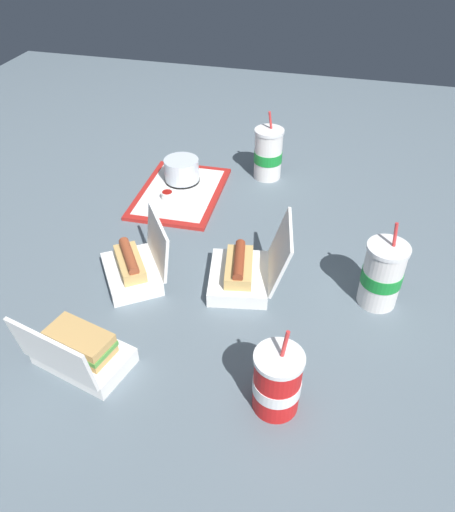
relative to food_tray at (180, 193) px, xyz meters
The scene contains 12 objects.
ground_plane 0.42m from the food_tray, 143.01° to the right, with size 3.20×3.20×0.00m, color slate.
food_tray is the anchor object (origin of this frame).
cake_container 0.08m from the food_tray, 12.12° to the left, with size 0.12×0.12×0.08m.
ketchup_cup 0.06m from the food_tray, 155.49° to the left, with size 0.04×0.04×0.02m.
napkin_stack 0.07m from the food_tray, 127.28° to the right, with size 0.10×0.10×0.00m, color white.
plastic_fork 0.10m from the food_tray, 135.11° to the left, with size 0.11×0.01×0.01m, color white.
clamshell_hotdog_front 0.48m from the food_tray, 141.37° to the right, with size 0.22×0.23×0.18m.
clamshell_sandwich_center 0.72m from the food_tray, behind, with size 0.19×0.23×0.16m.
clamshell_hotdog_left 0.43m from the food_tray, behind, with size 0.23×0.23×0.17m.
soda_cup_corner 0.73m from the food_tray, 119.25° to the right, with size 0.10×0.10×0.23m.
soda_cup_front 0.32m from the food_tray, 52.90° to the right, with size 0.10×0.10×0.23m.
soda_cup_right 0.85m from the food_tray, 148.20° to the right, with size 0.10×0.10×0.21m.
Camera 1 is at (-0.99, -0.25, 0.87)m, focal length 35.00 mm.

